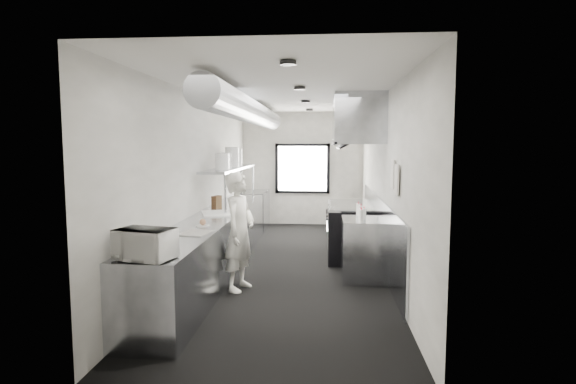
% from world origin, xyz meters
% --- Properties ---
extents(floor, '(3.00, 8.00, 0.01)m').
position_xyz_m(floor, '(0.00, 0.00, 0.00)').
color(floor, black).
rests_on(floor, ground).
extents(ceiling, '(3.00, 8.00, 0.01)m').
position_xyz_m(ceiling, '(0.00, 0.00, 2.80)').
color(ceiling, silver).
rests_on(ceiling, wall_back).
extents(wall_back, '(3.00, 0.02, 2.80)m').
position_xyz_m(wall_back, '(0.00, 4.00, 1.40)').
color(wall_back, silver).
rests_on(wall_back, floor).
extents(wall_front, '(3.00, 0.02, 2.80)m').
position_xyz_m(wall_front, '(0.00, -4.00, 1.40)').
color(wall_front, silver).
rests_on(wall_front, floor).
extents(wall_left, '(0.02, 8.00, 2.80)m').
position_xyz_m(wall_left, '(-1.50, 0.00, 1.40)').
color(wall_left, silver).
rests_on(wall_left, floor).
extents(wall_right, '(0.02, 8.00, 2.80)m').
position_xyz_m(wall_right, '(1.50, 0.00, 1.40)').
color(wall_right, silver).
rests_on(wall_right, floor).
extents(wall_cladding, '(0.03, 5.50, 1.10)m').
position_xyz_m(wall_cladding, '(1.48, 0.30, 0.55)').
color(wall_cladding, '#8E949B').
rests_on(wall_cladding, wall_right).
extents(hvac_duct, '(0.40, 6.40, 0.40)m').
position_xyz_m(hvac_duct, '(-0.70, 0.40, 2.55)').
color(hvac_duct, gray).
rests_on(hvac_duct, ceiling).
extents(service_window, '(1.36, 0.05, 1.25)m').
position_xyz_m(service_window, '(0.00, 3.96, 1.40)').
color(service_window, white).
rests_on(service_window, wall_back).
extents(exhaust_hood, '(0.81, 2.20, 0.88)m').
position_xyz_m(exhaust_hood, '(1.10, 0.70, 2.39)').
color(exhaust_hood, '#8E949B').
rests_on(exhaust_hood, ceiling).
extents(prep_counter, '(0.70, 6.00, 0.90)m').
position_xyz_m(prep_counter, '(-1.15, -0.50, 0.45)').
color(prep_counter, '#8E949B').
rests_on(prep_counter, floor).
extents(pass_shelf, '(0.45, 3.00, 0.68)m').
position_xyz_m(pass_shelf, '(-1.19, 1.00, 1.54)').
color(pass_shelf, '#8E949B').
rests_on(pass_shelf, prep_counter).
extents(range, '(0.88, 1.60, 0.94)m').
position_xyz_m(range, '(1.04, 0.70, 0.47)').
color(range, black).
rests_on(range, floor).
extents(bottle_station, '(0.65, 0.80, 0.90)m').
position_xyz_m(bottle_station, '(1.15, -0.70, 0.45)').
color(bottle_station, '#8E949B').
rests_on(bottle_station, floor).
extents(far_work_table, '(0.70, 1.20, 0.90)m').
position_xyz_m(far_work_table, '(-1.15, 3.20, 0.45)').
color(far_work_table, '#8E949B').
rests_on(far_work_table, floor).
extents(notice_sheet_a, '(0.02, 0.28, 0.38)m').
position_xyz_m(notice_sheet_a, '(1.47, -1.20, 1.60)').
color(notice_sheet_a, silver).
rests_on(notice_sheet_a, wall_right).
extents(notice_sheet_b, '(0.02, 0.28, 0.38)m').
position_xyz_m(notice_sheet_b, '(1.47, -1.55, 1.55)').
color(notice_sheet_b, silver).
rests_on(notice_sheet_b, wall_right).
extents(line_cook, '(0.53, 0.67, 1.62)m').
position_xyz_m(line_cook, '(-0.60, -1.35, 0.81)').
color(line_cook, white).
rests_on(line_cook, floor).
extents(microwave, '(0.56, 0.47, 0.29)m').
position_xyz_m(microwave, '(-1.15, -3.29, 1.05)').
color(microwave, white).
rests_on(microwave, prep_counter).
extents(deli_tub_a, '(0.17, 0.17, 0.11)m').
position_xyz_m(deli_tub_a, '(-1.35, -2.57, 0.95)').
color(deli_tub_a, '#AAB3A5').
rests_on(deli_tub_a, prep_counter).
extents(deli_tub_b, '(0.15, 0.15, 0.10)m').
position_xyz_m(deli_tub_b, '(-1.34, -2.63, 0.95)').
color(deli_tub_b, '#AAB3A5').
rests_on(deli_tub_b, prep_counter).
extents(newspaper, '(0.41, 0.48, 0.01)m').
position_xyz_m(newspaper, '(-1.03, -1.97, 0.91)').
color(newspaper, beige).
rests_on(newspaper, prep_counter).
extents(small_plate, '(0.23, 0.23, 0.02)m').
position_xyz_m(small_plate, '(-1.07, -1.50, 0.91)').
color(small_plate, white).
rests_on(small_plate, prep_counter).
extents(pastry, '(0.09, 0.09, 0.09)m').
position_xyz_m(pastry, '(-1.07, -1.50, 0.96)').
color(pastry, tan).
rests_on(pastry, small_plate).
extents(cutting_board, '(0.65, 0.75, 0.02)m').
position_xyz_m(cutting_board, '(-1.13, -0.38, 0.91)').
color(cutting_board, white).
rests_on(cutting_board, prep_counter).
extents(knife_block, '(0.15, 0.22, 0.22)m').
position_xyz_m(knife_block, '(-1.29, 0.22, 1.01)').
color(knife_block, '#4C351B').
rests_on(knife_block, prep_counter).
extents(plate_stack_a, '(0.31, 0.31, 0.28)m').
position_xyz_m(plate_stack_a, '(-1.18, 0.22, 1.71)').
color(plate_stack_a, white).
rests_on(plate_stack_a, pass_shelf).
extents(plate_stack_b, '(0.26, 0.26, 0.28)m').
position_xyz_m(plate_stack_b, '(-1.20, 0.56, 1.71)').
color(plate_stack_b, white).
rests_on(plate_stack_b, pass_shelf).
extents(plate_stack_c, '(0.34, 0.34, 0.38)m').
position_xyz_m(plate_stack_c, '(-1.21, 1.25, 1.76)').
color(plate_stack_c, white).
rests_on(plate_stack_c, pass_shelf).
extents(plate_stack_d, '(0.27, 0.27, 0.33)m').
position_xyz_m(plate_stack_d, '(-1.22, 1.74, 1.73)').
color(plate_stack_d, white).
rests_on(plate_stack_d, pass_shelf).
extents(squeeze_bottle_a, '(0.08, 0.08, 0.19)m').
position_xyz_m(squeeze_bottle_a, '(1.08, -1.05, 0.99)').
color(squeeze_bottle_a, white).
rests_on(squeeze_bottle_a, bottle_station).
extents(squeeze_bottle_b, '(0.08, 0.08, 0.18)m').
position_xyz_m(squeeze_bottle_b, '(1.08, -0.88, 0.99)').
color(squeeze_bottle_b, white).
rests_on(squeeze_bottle_b, bottle_station).
extents(squeeze_bottle_c, '(0.07, 0.07, 0.16)m').
position_xyz_m(squeeze_bottle_c, '(1.14, -0.73, 0.98)').
color(squeeze_bottle_c, white).
rests_on(squeeze_bottle_c, bottle_station).
extents(squeeze_bottle_d, '(0.07, 0.07, 0.18)m').
position_xyz_m(squeeze_bottle_d, '(1.11, -0.51, 0.99)').
color(squeeze_bottle_d, white).
rests_on(squeeze_bottle_d, bottle_station).
extents(squeeze_bottle_e, '(0.08, 0.08, 0.19)m').
position_xyz_m(squeeze_bottle_e, '(1.08, -0.36, 0.99)').
color(squeeze_bottle_e, white).
rests_on(squeeze_bottle_e, bottle_station).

